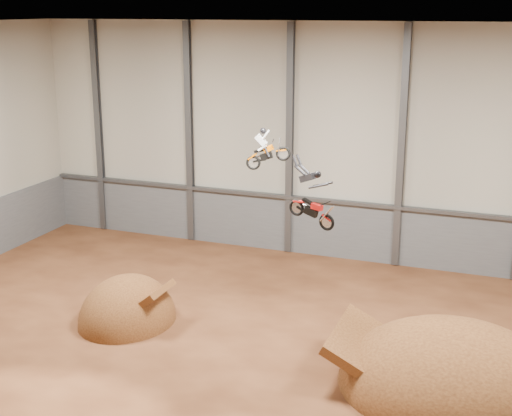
{
  "coord_description": "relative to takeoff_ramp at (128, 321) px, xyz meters",
  "views": [
    {
      "loc": [
        9.75,
        -25.26,
        14.77
      ],
      "look_at": [
        -1.39,
        4.0,
        5.89
      ],
      "focal_mm": 50.0,
      "sensor_mm": 36.0,
      "label": 1
    }
  ],
  "objects": [
    {
      "name": "fmx_rider_a",
      "position": [
        6.49,
        2.4,
        8.73
      ],
      "size": [
        2.68,
        1.46,
        2.43
      ],
      "primitive_type": null,
      "rotation": [
        0.0,
        -0.32,
        0.28
      ],
      "color": "#D06002"
    },
    {
      "name": "steel_rail",
      "position": [
        7.44,
        12.43,
        3.55
      ],
      "size": [
        39.8,
        0.35,
        0.2
      ],
      "primitive_type": "cube",
      "color": "#47494F",
      "rests_on": "lower_band_back"
    },
    {
      "name": "takeoff_ramp",
      "position": [
        0.0,
        0.0,
        0.0
      ],
      "size": [
        4.55,
        5.25,
        4.55
      ],
      "primitive_type": "ellipsoid",
      "color": "#432410",
      "rests_on": "ground"
    },
    {
      "name": "back_wall",
      "position": [
        7.44,
        12.68,
        7.0
      ],
      "size": [
        40.0,
        0.1,
        14.0
      ],
      "primitive_type": "cube",
      "color": "#B4AF9F",
      "rests_on": "ground"
    },
    {
      "name": "steel_column_2",
      "position": [
        4.11,
        12.48,
        7.0
      ],
      "size": [
        0.4,
        0.36,
        13.9
      ],
      "primitive_type": "cube",
      "color": "#47494F",
      "rests_on": "ground"
    },
    {
      "name": "floor",
      "position": [
        7.44,
        -2.32,
        0.0
      ],
      "size": [
        40.0,
        40.0,
        0.0
      ],
      "primitive_type": "plane",
      "color": "#432212",
      "rests_on": "ground"
    },
    {
      "name": "steel_column_0",
      "position": [
        -9.22,
        12.48,
        7.0
      ],
      "size": [
        0.4,
        0.36,
        13.9
      ],
      "primitive_type": "cube",
      "color": "#47494F",
      "rests_on": "ground"
    },
    {
      "name": "landing_ramp",
      "position": [
        15.51,
        -1.01,
        0.0
      ],
      "size": [
        9.24,
        8.18,
        5.33
      ],
      "primitive_type": "ellipsoid",
      "color": "#432410",
      "rests_on": "ground"
    },
    {
      "name": "steel_column_3",
      "position": [
        10.78,
        12.48,
        7.0
      ],
      "size": [
        0.4,
        0.36,
        13.9
      ],
      "primitive_type": "cube",
      "color": "#47494F",
      "rests_on": "ground"
    },
    {
      "name": "steel_column_1",
      "position": [
        -2.56,
        12.48,
        7.0
      ],
      "size": [
        0.4,
        0.36,
        13.9
      ],
      "primitive_type": "cube",
      "color": "#47494F",
      "rests_on": "ground"
    },
    {
      "name": "fmx_rider_b",
      "position": [
        9.23,
        -0.42,
        7.41
      ],
      "size": [
        3.55,
        1.74,
        3.15
      ],
      "primitive_type": null,
      "rotation": [
        0.0,
        0.24,
        -0.27
      ],
      "color": "red"
    },
    {
      "name": "lower_band_back",
      "position": [
        7.44,
        12.58,
        1.75
      ],
      "size": [
        39.8,
        0.18,
        3.5
      ],
      "primitive_type": "cube",
      "color": "#5A5D62",
      "rests_on": "ground"
    },
    {
      "name": "ceiling",
      "position": [
        7.44,
        -2.32,
        14.0
      ],
      "size": [
        40.0,
        40.0,
        0.0
      ],
      "primitive_type": "plane",
      "color": "black",
      "rests_on": "back_wall"
    }
  ]
}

